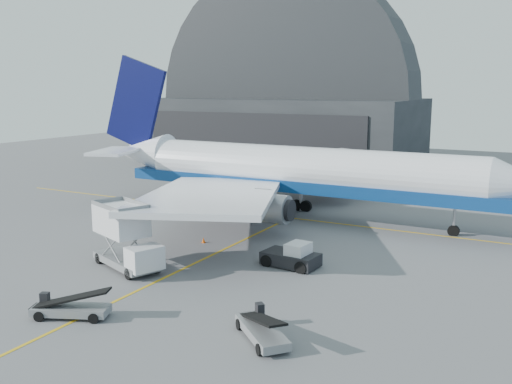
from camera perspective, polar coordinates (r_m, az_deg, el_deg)
The scene contains 9 objects.
ground at distance 46.57m, azimuth -7.08°, elevation -7.54°, with size 200.00×200.00×0.00m, color #565659.
taxi_lines at distance 56.93m, azimuth 0.30°, elevation -4.08°, with size 80.00×42.12×0.02m.
hangar at distance 111.79m, azimuth 2.92°, elevation 8.07°, with size 50.00×28.30×28.00m.
airliner at distance 63.14m, azimuth 3.31°, elevation 2.10°, with size 52.17×50.59×18.31m.
catering_truck at distance 46.69m, azimuth -12.91°, elevation -4.47°, with size 7.67×5.12×4.95m.
pushback_tug at distance 46.45m, azimuth 3.64°, elevation -6.51°, with size 4.72×3.02×2.09m.
belt_loader_a at distance 38.52m, azimuth -18.09°, elevation -10.99°, with size 5.11×3.40×1.94m.
belt_loader_b at distance 33.75m, azimuth 0.58°, elevation -13.57°, with size 4.74×4.50×1.99m.
traffic_cone at distance 53.55m, azimuth -5.27°, elevation -4.83°, with size 0.33×0.33×0.48m.
Camera 1 is at (25.78, -36.00, 14.42)m, focal length 40.00 mm.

